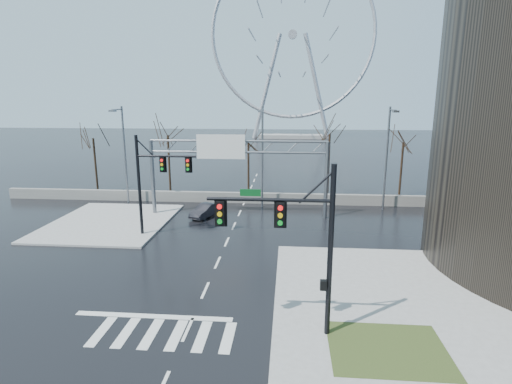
# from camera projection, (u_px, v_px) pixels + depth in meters

# --- Properties ---
(ground) EXTENTS (260.00, 260.00, 0.00)m
(ground) POSITION_uv_depth(u_px,v_px,m) (205.00, 290.00, 22.74)
(ground) COLOR black
(ground) RESTS_ON ground
(sidewalk_right_ext) EXTENTS (12.00, 10.00, 0.15)m
(sidewalk_right_ext) POSITION_uv_depth(u_px,v_px,m) (377.00, 280.00, 23.86)
(sidewalk_right_ext) COLOR gray
(sidewalk_right_ext) RESTS_ON ground
(sidewalk_far) EXTENTS (10.00, 12.00, 0.15)m
(sidewalk_far) POSITION_uv_depth(u_px,v_px,m) (111.00, 222.00, 35.26)
(sidewalk_far) COLOR gray
(sidewalk_far) RESTS_ON ground
(grass_strip) EXTENTS (5.00, 4.00, 0.02)m
(grass_strip) POSITION_uv_depth(u_px,v_px,m) (388.00, 349.00, 17.12)
(grass_strip) COLOR #2B3817
(grass_strip) RESTS_ON sidewalk_near
(barrier_wall) EXTENTS (52.00, 0.50, 1.10)m
(barrier_wall) POSITION_uv_depth(u_px,v_px,m) (244.00, 198.00, 42.04)
(barrier_wall) COLOR slate
(barrier_wall) RESTS_ON ground
(signal_mast_near) EXTENTS (5.52, 0.41, 8.00)m
(signal_mast_near) POSITION_uv_depth(u_px,v_px,m) (299.00, 235.00, 17.31)
(signal_mast_near) COLOR black
(signal_mast_near) RESTS_ON ground
(signal_mast_far) EXTENTS (4.72, 0.41, 8.00)m
(signal_mast_far) POSITION_uv_depth(u_px,v_px,m) (153.00, 176.00, 30.83)
(signal_mast_far) COLOR black
(signal_mast_far) RESTS_ON ground
(sign_gantry) EXTENTS (16.36, 0.40, 7.60)m
(sign_gantry) POSITION_uv_depth(u_px,v_px,m) (234.00, 161.00, 36.13)
(sign_gantry) COLOR slate
(sign_gantry) RESTS_ON ground
(streetlight_left) EXTENTS (0.50, 2.55, 10.00)m
(streetlight_left) POSITION_uv_depth(u_px,v_px,m) (123.00, 148.00, 40.02)
(streetlight_left) COLOR slate
(streetlight_left) RESTS_ON ground
(streetlight_mid) EXTENTS (0.50, 2.55, 10.00)m
(streetlight_mid) POSITION_uv_depth(u_px,v_px,m) (262.00, 149.00, 38.89)
(streetlight_mid) COLOR slate
(streetlight_mid) RESTS_ON ground
(streetlight_right) EXTENTS (0.50, 2.55, 10.00)m
(streetlight_right) POSITION_uv_depth(u_px,v_px,m) (388.00, 151.00, 37.92)
(streetlight_right) COLOR slate
(streetlight_right) RESTS_ON ground
(tree_far_left) EXTENTS (3.50, 3.50, 7.00)m
(tree_far_left) POSITION_uv_depth(u_px,v_px,m) (94.00, 144.00, 46.25)
(tree_far_left) COLOR black
(tree_far_left) RESTS_ON ground
(tree_left) EXTENTS (3.75, 3.75, 7.50)m
(tree_left) POSITION_uv_depth(u_px,v_px,m) (168.00, 142.00, 44.94)
(tree_left) COLOR black
(tree_left) RESTS_ON ground
(tree_center) EXTENTS (3.25, 3.25, 6.50)m
(tree_center) POSITION_uv_depth(u_px,v_px,m) (248.00, 149.00, 45.37)
(tree_center) COLOR black
(tree_center) RESTS_ON ground
(tree_right) EXTENTS (3.90, 3.90, 7.80)m
(tree_right) POSITION_uv_depth(u_px,v_px,m) (329.00, 141.00, 43.44)
(tree_right) COLOR black
(tree_right) RESTS_ON ground
(tree_far_right) EXTENTS (3.40, 3.40, 6.80)m
(tree_far_right) POSITION_uv_depth(u_px,v_px,m) (403.00, 149.00, 43.46)
(tree_far_right) COLOR black
(tree_far_right) RESTS_ON ground
(ferris_wheel) EXTENTS (45.00, 6.00, 50.91)m
(ferris_wheel) POSITION_uv_depth(u_px,v_px,m) (292.00, 42.00, 108.72)
(ferris_wheel) COLOR gray
(ferris_wheel) RESTS_ON ground
(car) EXTENTS (2.61, 3.90, 1.22)m
(car) POSITION_uv_depth(u_px,v_px,m) (206.00, 210.00, 36.95)
(car) COLOR black
(car) RESTS_ON ground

